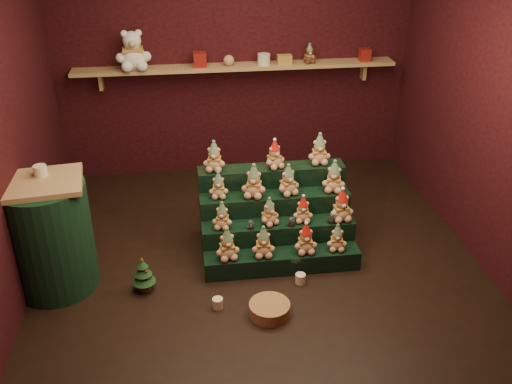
{
  "coord_description": "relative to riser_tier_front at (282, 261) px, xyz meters",
  "views": [
    {
      "loc": [
        -0.62,
        -4.37,
        3.04
      ],
      "look_at": [
        0.01,
        0.25,
        0.57
      ],
      "focal_mm": 40.0,
      "sensor_mm": 36.0,
      "label": 1
    }
  ],
  "objects": [
    {
      "name": "back_shelf",
      "position": [
        -0.18,
        2.08,
        1.2
      ],
      "size": [
        3.6,
        0.26,
        0.24
      ],
      "color": "tan",
      "rests_on": "ground"
    },
    {
      "name": "teddy_14",
      "position": [
        0.46,
        0.68,
        0.78
      ],
      "size": [
        0.22,
        0.2,
        0.3
      ],
      "primitive_type": null,
      "rotation": [
        0.0,
        0.0,
        -0.05
      ],
      "color": "tan",
      "rests_on": "riser_tier_back"
    },
    {
      "name": "mug_right",
      "position": [
        0.12,
        -0.22,
        -0.04
      ],
      "size": [
        0.09,
        0.09,
        0.09
      ],
      "primitive_type": "cylinder",
      "color": "beige",
      "rests_on": "ground"
    },
    {
      "name": "teddy_0",
      "position": [
        -0.49,
        -0.01,
        0.24
      ],
      "size": [
        0.24,
        0.22,
        0.29
      ],
      "primitive_type": null,
      "rotation": [
        0.0,
        0.0,
        0.17
      ],
      "color": "tan",
      "rests_on": "riser_tier_front"
    },
    {
      "name": "snow_globe_a",
      "position": [
        -0.26,
        0.16,
        0.31
      ],
      "size": [
        0.06,
        0.06,
        0.08
      ],
      "color": "black",
      "rests_on": "riser_tier_midfront"
    },
    {
      "name": "teddy_11",
      "position": [
        0.55,
        0.44,
        0.6
      ],
      "size": [
        0.26,
        0.25,
        0.3
      ],
      "primitive_type": null,
      "rotation": [
        0.0,
        0.0,
        -0.29
      ],
      "color": "tan",
      "rests_on": "riser_tier_midback"
    },
    {
      "name": "gift_tin_red_a",
      "position": [
        -0.58,
        2.06,
        1.31
      ],
      "size": [
        0.14,
        0.14,
        0.16
      ],
      "primitive_type": "cube",
      "color": "maroon",
      "rests_on": "back_shelf"
    },
    {
      "name": "ground",
      "position": [
        -0.18,
        0.21,
        -0.09
      ],
      "size": [
        4.0,
        4.0,
        0.0
      ],
      "primitive_type": "plane",
      "color": "black",
      "rests_on": "ground"
    },
    {
      "name": "teddy_7",
      "position": [
        0.58,
        0.21,
        0.42
      ],
      "size": [
        0.24,
        0.22,
        0.31
      ],
      "primitive_type": null,
      "rotation": [
        0.0,
        0.0,
        0.1
      ],
      "color": "tan",
      "rests_on": "riser_tier_midfront"
    },
    {
      "name": "teddy_6",
      "position": [
        0.22,
        0.23,
        0.4
      ],
      "size": [
        0.2,
        0.18,
        0.25
      ],
      "primitive_type": null,
      "rotation": [
        0.0,
        0.0,
        -0.11
      ],
      "color": "tan",
      "rests_on": "riser_tier_midfront"
    },
    {
      "name": "teddy_2",
      "position": [
        0.21,
        -0.01,
        0.23
      ],
      "size": [
        0.21,
        0.19,
        0.29
      ],
      "primitive_type": null,
      "rotation": [
        0.0,
        0.0,
        0.02
      ],
      "color": "tan",
      "rests_on": "riser_tier_front"
    },
    {
      "name": "shelf_plush_ball",
      "position": [
        -0.26,
        2.06,
        1.29
      ],
      "size": [
        0.12,
        0.12,
        0.12
      ],
      "primitive_type": "sphere",
      "color": "tan",
      "rests_on": "back_shelf"
    },
    {
      "name": "teddy_9",
      "position": [
        -0.2,
        0.43,
        0.61
      ],
      "size": [
        0.27,
        0.26,
        0.31
      ],
      "primitive_type": null,
      "rotation": [
        0.0,
        0.0,
        -0.28
      ],
      "color": "tan",
      "rests_on": "riser_tier_midback"
    },
    {
      "name": "gift_tin_cream",
      "position": [
        0.13,
        2.06,
        1.29
      ],
      "size": [
        0.14,
        0.14,
        0.12
      ],
      "primitive_type": "cylinder",
      "color": "beige",
      "rests_on": "back_shelf"
    },
    {
      "name": "teddy_4",
      "position": [
        -0.51,
        0.21,
        0.4
      ],
      "size": [
        0.22,
        0.2,
        0.25
      ],
      "primitive_type": null,
      "rotation": [
        0.0,
        0.0,
        -0.27
      ],
      "color": "tan",
      "rests_on": "riser_tier_midfront"
    },
    {
      "name": "riser_tier_back",
      "position": [
        0.0,
        0.66,
        0.27
      ],
      "size": [
        1.4,
        0.22,
        0.72
      ],
      "primitive_type": "cube",
      "color": "black",
      "rests_on": "ground"
    },
    {
      "name": "snow_globe_b",
      "position": [
        0.1,
        0.16,
        0.31
      ],
      "size": [
        0.07,
        0.07,
        0.09
      ],
      "color": "black",
      "rests_on": "riser_tier_midfront"
    },
    {
      "name": "front_wall",
      "position": [
        -0.18,
        -1.84,
        1.31
      ],
      "size": [
        4.0,
        0.1,
        2.8
      ],
      "primitive_type": "cube",
      "color": "black",
      "rests_on": "ground"
    },
    {
      "name": "mug_left",
      "position": [
        -0.62,
        -0.45,
        -0.05
      ],
      "size": [
        0.09,
        0.09,
        0.09
      ],
      "primitive_type": "cylinder",
      "color": "beige",
      "rests_on": "ground"
    },
    {
      "name": "riser_tier_midback",
      "position": [
        0.0,
        0.44,
        0.18
      ],
      "size": [
        1.4,
        0.22,
        0.54
      ],
      "primitive_type": "cube",
      "color": "black",
      "rests_on": "ground"
    },
    {
      "name": "white_bear",
      "position": [
        -1.29,
        2.05,
        1.5
      ],
      "size": [
        0.41,
        0.37,
        0.53
      ],
      "primitive_type": null,
      "rotation": [
        0.0,
        0.0,
        0.09
      ],
      "color": "silver",
      "rests_on": "back_shelf"
    },
    {
      "name": "side_table",
      "position": [
        -1.97,
        0.05,
        0.41
      ],
      "size": [
        0.72,
        0.7,
        1.01
      ],
      "rotation": [
        0.0,
        0.0,
        0.12
      ],
      "color": "tan",
      "rests_on": "ground"
    },
    {
      "name": "teddy_13",
      "position": [
        0.02,
        0.64,
        0.77
      ],
      "size": [
        0.25,
        0.24,
        0.27
      ],
      "primitive_type": null,
      "rotation": [
        0.0,
        0.0,
        0.41
      ],
      "color": "tan",
      "rests_on": "riser_tier_back"
    },
    {
      "name": "brown_bear",
      "position": [
        0.64,
        2.05,
        1.34
      ],
      "size": [
        0.17,
        0.16,
        0.21
      ],
      "primitive_type": null,
      "rotation": [
        0.0,
        0.0,
        0.13
      ],
      "color": "#522C1B",
      "rests_on": "back_shelf"
    },
    {
      "name": "snow_globe_c",
      "position": [
        0.48,
        0.16,
        0.32
      ],
      "size": [
        0.07,
        0.07,
        0.1
      ],
      "color": "black",
      "rests_on": "riser_tier_midfront"
    },
    {
      "name": "teddy_12",
      "position": [
        -0.54,
        0.66,
        0.77
      ],
      "size": [
        0.24,
        0.22,
        0.29
      ],
      "primitive_type": null,
      "rotation": [
        0.0,
        0.0,
        -0.21
      ],
      "color": "tan",
      "rests_on": "riser_tier_back"
    },
    {
      "name": "back_wall",
      "position": [
        -0.18,
        2.26,
        1.31
      ],
      "size": [
        4.0,
        0.1,
        2.8
      ],
      "primitive_type": "cube",
      "color": "black",
      "rests_on": "ground"
    },
    {
      "name": "right_wall",
      "position": [
        1.87,
        0.21,
        1.31
      ],
      "size": [
        0.1,
        4.0,
        2.8
      ],
      "primitive_type": "cube",
      "color": "black",
      "rests_on": "ground"
    },
    {
      "name": "riser_tier_front",
      "position": [
        0.0,
        0.0,
        0.0
      ],
      "size": [
        1.4,
        0.22,
        0.18
      ],
      "primitive_type": "cube",
      "color": "black",
      "rests_on": "ground"
    },
    {
      "name": "gift_tin_red_b",
      "position": [
        1.29,
        2.06,
        1.3
      ],
      "size": [
        0.12,
        0.12,
        0.14
      ],
      "primitive_type": "cube",
      "color": "maroon",
      "rests_on": "back_shelf"
    },
    {
      "name": "teddy_10",
      "position": [
        0.12,
        0.44,
        0.6
      ],
      "size": [
        0.26,
        0.25,
        0.29
      ],
      "primitive_type": null,
      "rotation": [
        0.0,
        0.0,
        0.36
      ],
      "color": "tan",
      "rests_on": "riser_tier_midback"
    },
    {
      "name": "teddy_1",
      "position": [
        -0.17,
        -0.01,
        0.23
      ],
      "size": [
        0.21,
        0.19,
        0.29
      ],
      "primitive_type": null,
      "rotation": [
        0.0,
        0.0,
        -0.04
      ],
      "color": "tan",
      "rests_on": "riser_tier_front"
    },
    {
      "name": "table_ornament",
      "position": [
        -1.97,
        0.15,
        0.96
      ],
      "size": [
        0.11,
        0.11,
        0.09
      ],
      "primitive_type": "cylinder",
      "color": "beige",
      "rests_on": "side_table"
    },
    {
      "name": "teddy_8",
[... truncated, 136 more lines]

